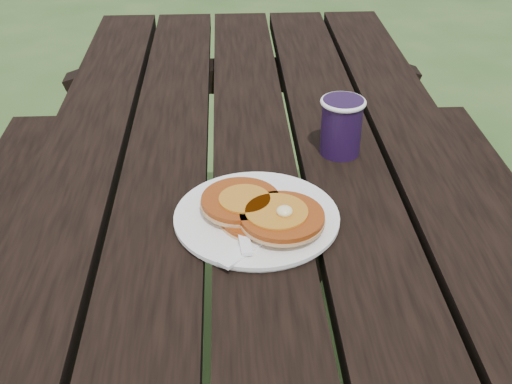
{
  "coord_description": "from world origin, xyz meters",
  "views": [
    {
      "loc": [
        -0.04,
        -0.85,
        1.3
      ],
      "look_at": [
        -0.01,
        -0.08,
        0.8
      ],
      "focal_mm": 45.0,
      "sensor_mm": 36.0,
      "label": 1
    }
  ],
  "objects_px": {
    "plate": "(257,218)",
    "pancake_stack": "(262,212)",
    "coffee_cup": "(342,123)",
    "picnic_table": "(257,358)"
  },
  "relations": [
    {
      "from": "plate",
      "to": "pancake_stack",
      "type": "bearing_deg",
      "value": -58.71
    },
    {
      "from": "pancake_stack",
      "to": "coffee_cup",
      "type": "xyz_separation_m",
      "value": [
        0.15,
        0.21,
        0.03
      ]
    },
    {
      "from": "picnic_table",
      "to": "plate",
      "type": "relative_size",
      "value": 7.62
    },
    {
      "from": "picnic_table",
      "to": "pancake_stack",
      "type": "height_order",
      "value": "pancake_stack"
    },
    {
      "from": "plate",
      "to": "coffee_cup",
      "type": "distance_m",
      "value": 0.26
    },
    {
      "from": "pancake_stack",
      "to": "picnic_table",
      "type": "bearing_deg",
      "value": 91.39
    },
    {
      "from": "pancake_stack",
      "to": "coffee_cup",
      "type": "height_order",
      "value": "coffee_cup"
    },
    {
      "from": "pancake_stack",
      "to": "coffee_cup",
      "type": "bearing_deg",
      "value": 54.8
    },
    {
      "from": "picnic_table",
      "to": "pancake_stack",
      "type": "bearing_deg",
      "value": -88.61
    },
    {
      "from": "picnic_table",
      "to": "coffee_cup",
      "type": "bearing_deg",
      "value": 37.14
    }
  ]
}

